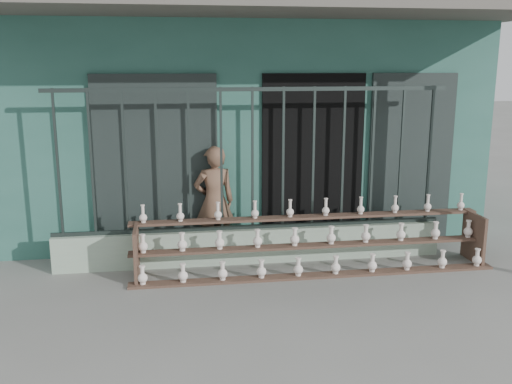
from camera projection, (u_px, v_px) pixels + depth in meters
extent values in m
plane|color=slate|center=(270.00, 302.00, 6.19)|extent=(60.00, 60.00, 0.00)
cube|color=#2E6155|center=(228.00, 117.00, 9.98)|extent=(7.00, 5.00, 3.20)
cube|color=black|center=(312.00, 162.00, 7.80)|extent=(1.40, 0.12, 2.40)
cube|color=black|center=(157.00, 167.00, 7.46)|extent=(1.60, 0.08, 2.40)
cube|color=black|center=(410.00, 160.00, 7.97)|extent=(1.20, 0.08, 2.40)
cube|color=#59544C|center=(253.00, 9.00, 6.64)|extent=(7.40, 2.00, 0.12)
cube|color=#9EB89E|center=(253.00, 245.00, 7.39)|extent=(5.00, 0.20, 0.45)
cube|color=#283330|center=(58.00, 164.00, 6.80)|extent=(0.03, 0.03, 1.80)
cube|color=#283330|center=(92.00, 164.00, 6.86)|extent=(0.03, 0.03, 1.80)
cube|color=#283330|center=(125.00, 163.00, 6.91)|extent=(0.03, 0.03, 1.80)
cube|color=#283330|center=(158.00, 162.00, 6.97)|extent=(0.03, 0.03, 1.80)
cube|color=#283330|center=(190.00, 161.00, 7.03)|extent=(0.03, 0.03, 1.80)
cube|color=#283330|center=(221.00, 160.00, 7.08)|extent=(0.03, 0.03, 1.80)
cube|color=#283330|center=(252.00, 160.00, 7.14)|extent=(0.03, 0.03, 1.80)
cube|color=#283330|center=(283.00, 159.00, 7.20)|extent=(0.03, 0.03, 1.80)
cube|color=#283330|center=(313.00, 158.00, 7.25)|extent=(0.03, 0.03, 1.80)
cube|color=#283330|center=(343.00, 157.00, 7.31)|extent=(0.03, 0.03, 1.80)
cube|color=#283330|center=(372.00, 157.00, 7.37)|extent=(0.03, 0.03, 1.80)
cube|color=#283330|center=(401.00, 156.00, 7.42)|extent=(0.03, 0.03, 1.80)
cube|color=#283330|center=(429.00, 155.00, 7.48)|extent=(0.03, 0.03, 1.80)
cube|color=#283330|center=(252.00, 89.00, 6.95)|extent=(5.00, 0.04, 0.05)
cube|color=#283330|center=(253.00, 227.00, 7.33)|extent=(5.00, 0.04, 0.05)
cube|color=brown|center=(317.00, 276.00, 6.91)|extent=(4.50, 0.18, 0.03)
cube|color=brown|center=(312.00, 246.00, 7.08)|extent=(4.50, 0.18, 0.03)
cube|color=brown|center=(308.00, 217.00, 7.26)|extent=(4.50, 0.18, 0.03)
cube|color=brown|center=(136.00, 254.00, 6.77)|extent=(0.04, 0.55, 0.64)
cube|color=brown|center=(474.00, 237.00, 7.39)|extent=(0.04, 0.55, 0.64)
imported|color=brown|center=(214.00, 202.00, 7.52)|extent=(0.59, 0.43, 1.49)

